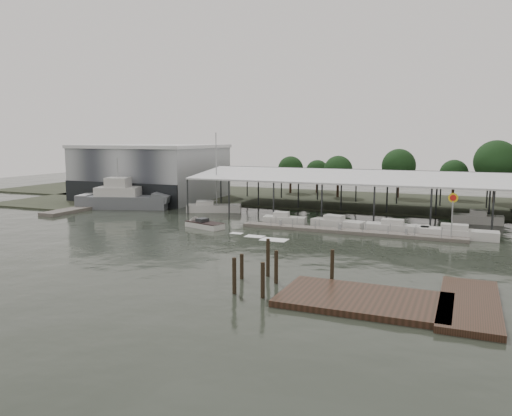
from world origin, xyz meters
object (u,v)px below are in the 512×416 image
at_px(grey_trawler, 124,199).
at_px(white_sailboat, 213,208).
at_px(speedboat_underway, 202,225).
at_px(shell_fuel_sign, 453,207).

relative_size(grey_trawler, white_sailboat, 1.28).
bearing_deg(speedboat_underway, white_sailboat, -50.14).
relative_size(shell_fuel_sign, speedboat_underway, 0.33).
bearing_deg(shell_fuel_sign, speedboat_underway, -172.95).
bearing_deg(grey_trawler, white_sailboat, -11.80).
distance_m(shell_fuel_sign, speedboat_underway, 31.13).
relative_size(white_sailboat, speedboat_underway, 0.76).
bearing_deg(grey_trawler, shell_fuel_sign, -26.52).
xyz_separation_m(shell_fuel_sign, grey_trawler, (-51.88, 7.39, -2.35)).
bearing_deg(speedboat_underway, grey_trawler, -9.90).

